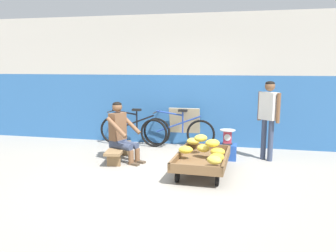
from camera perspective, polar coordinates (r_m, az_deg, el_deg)
ground_plane at (r=5.43m, az=-2.06°, el=-9.41°), size 80.00×80.00×0.00m
back_wall at (r=7.84m, az=2.99°, el=7.66°), size 16.00×0.30×2.94m
banana_cart at (r=5.77m, az=5.79°, el=-5.77°), size 0.89×1.47×0.36m
banana_pile at (r=5.68m, az=6.27°, el=-3.76°), size 0.82×1.43×0.26m
low_bench at (r=6.63m, az=-8.39°, el=-4.05°), size 0.45×1.13×0.27m
vendor_seated at (r=6.49m, az=-7.91°, el=-1.02°), size 0.74×0.62×1.14m
plastic_crate at (r=6.72m, az=9.93°, el=-4.33°), size 0.36×0.28×0.30m
weighing_scale at (r=6.65m, az=10.01°, el=-1.81°), size 0.30×0.30×0.29m
bicycle_near_left at (r=7.77m, az=-5.97°, el=-0.72°), size 1.66×0.48×0.86m
bicycle_far_left at (r=7.60m, az=1.72°, el=-0.92°), size 1.66×0.48×0.86m
sign_board at (r=7.78m, az=2.85°, el=-0.06°), size 0.70×0.26×0.87m
customer_adult at (r=6.70m, az=16.63°, el=2.33°), size 0.39×0.36×1.53m
shopping_bag at (r=6.29m, az=8.62°, el=-5.59°), size 0.18×0.12×0.24m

